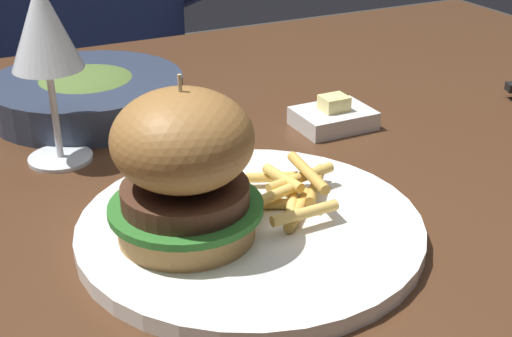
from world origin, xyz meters
name	(u,v)px	position (x,y,z in m)	size (l,w,h in m)	color
dining_table	(213,232)	(0.00, 0.00, 0.66)	(1.40, 0.90, 0.74)	#472B19
main_plate	(250,229)	(-0.03, -0.15, 0.75)	(0.28, 0.28, 0.01)	white
burger_sandwich	(184,166)	(-0.08, -0.14, 0.81)	(0.12, 0.12, 0.13)	#B78447
fries_pile	(293,191)	(0.02, -0.14, 0.77)	(0.10, 0.10, 0.03)	#E0B251
wine_glass	(44,32)	(-0.13, 0.07, 0.87)	(0.07, 0.07, 0.18)	silver
butter_dish	(333,117)	(0.16, 0.02, 0.75)	(0.08, 0.06, 0.04)	white
soup_bowl	(87,93)	(-0.07, 0.19, 0.76)	(0.22, 0.22, 0.05)	#2D384C
diner_person	(83,96)	(0.03, 0.73, 0.56)	(0.51, 0.36, 1.18)	#282833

